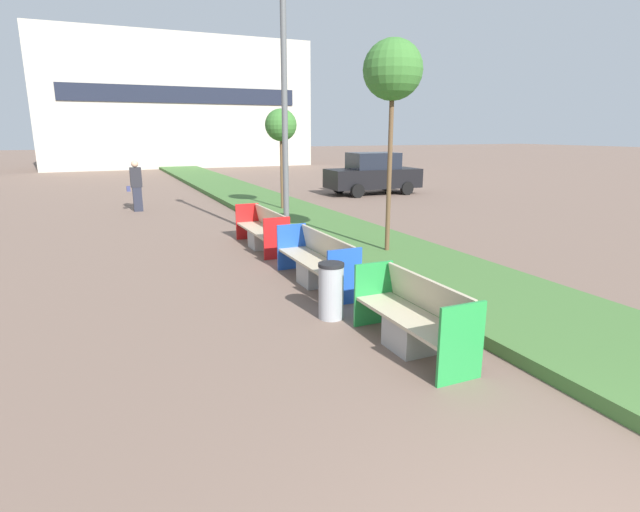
{
  "coord_description": "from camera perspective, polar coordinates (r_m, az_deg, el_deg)",
  "views": [
    {
      "loc": [
        -2.65,
        -0.92,
        2.77
      ],
      "look_at": [
        0.9,
        7.03,
        0.6
      ],
      "focal_mm": 28.0,
      "sensor_mm": 36.0,
      "label": 1
    }
  ],
  "objects": [
    {
      "name": "sapling_tree_far",
      "position": [
        17.34,
        -4.5,
        14.59
      ],
      "size": [
        1.07,
        1.07,
        3.53
      ],
      "color": "brown",
      "rests_on": "ground"
    },
    {
      "name": "litter_bin",
      "position": [
        7.56,
        1.27,
        -3.99
      ],
      "size": [
        0.39,
        0.39,
        0.87
      ],
      "color": "#9EA0A5",
      "rests_on": "ground"
    },
    {
      "name": "bench_blue_frame",
      "position": [
        9.24,
        -0.34,
        -1.0
      ],
      "size": [
        0.65,
        2.45,
        0.94
      ],
      "color": "#9E9B96",
      "rests_on": "ground"
    },
    {
      "name": "parked_car_distant",
      "position": [
        23.01,
        6.06,
        9.32
      ],
      "size": [
        4.28,
        2.0,
        1.86
      ],
      "rotation": [
        0.0,
        0.0,
        -0.05
      ],
      "color": "black",
      "rests_on": "ground"
    },
    {
      "name": "sapling_tree_near",
      "position": [
        11.12,
        8.32,
        20.13
      ],
      "size": [
        1.25,
        1.25,
        4.65
      ],
      "color": "brown",
      "rests_on": "ground"
    },
    {
      "name": "planter_grass_strip",
      "position": [
        14.43,
        0.29,
        3.31
      ],
      "size": [
        2.8,
        120.0,
        0.18
      ],
      "color": "#426B33",
      "rests_on": "ground"
    },
    {
      "name": "pedestrian_walking",
      "position": [
        18.98,
        -20.26,
        7.56
      ],
      "size": [
        0.53,
        0.24,
        1.79
      ],
      "color": "#232633",
      "rests_on": "ground"
    },
    {
      "name": "bench_green_frame",
      "position": [
        6.64,
        10.62,
        -7.49
      ],
      "size": [
        0.65,
        2.0,
        0.94
      ],
      "color": "#9E9B96",
      "rests_on": "ground"
    },
    {
      "name": "street_lamp_post",
      "position": [
        12.26,
        -4.14,
        20.61
      ],
      "size": [
        0.24,
        0.44,
        7.61
      ],
      "color": "#56595B",
      "rests_on": "ground"
    },
    {
      "name": "building_backdrop",
      "position": [
        43.41,
        -15.88,
        16.4
      ],
      "size": [
        20.58,
        6.06,
        9.9
      ],
      "color": "#B2AD9E",
      "rests_on": "ground"
    },
    {
      "name": "bench_red_frame",
      "position": [
        12.26,
        -6.57,
        2.66
      ],
      "size": [
        0.65,
        2.4,
        0.94
      ],
      "color": "#9E9B96",
      "rests_on": "ground"
    }
  ]
}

